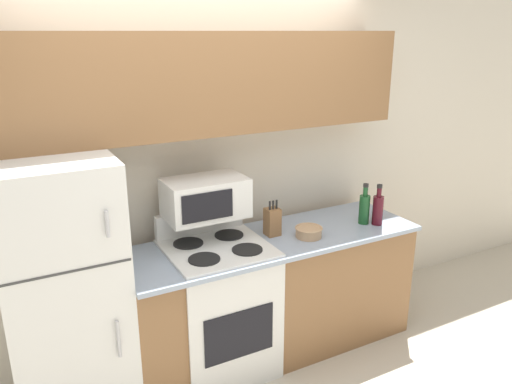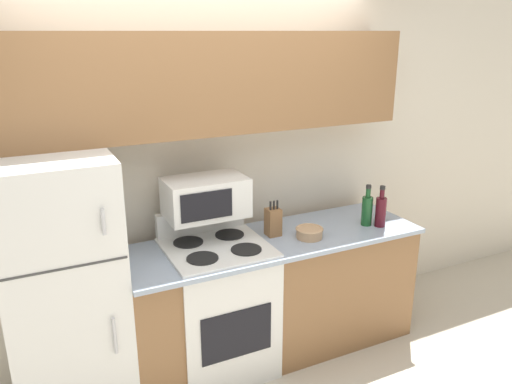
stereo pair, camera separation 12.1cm
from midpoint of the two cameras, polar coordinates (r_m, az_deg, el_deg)
wall_back at (r=3.52m, az=-4.82°, el=2.35°), size 8.00×0.05×2.55m
lower_cabinets at (r=3.60m, az=2.96°, el=-11.60°), size 2.06×0.65×0.88m
refrigerator at (r=3.13m, az=-20.02°, el=-10.31°), size 0.64×0.73×1.59m
upper_cabinets at (r=3.23m, az=-3.90°, el=12.31°), size 2.70×0.32×0.63m
stove at (r=3.42m, az=-3.31°, el=-12.87°), size 0.65×0.63×1.06m
microwave at (r=3.23m, az=-4.72°, el=-0.60°), size 0.52×0.33×0.26m
knife_block at (r=3.40m, az=2.99°, el=-3.42°), size 0.09×0.09×0.25m
bowl at (r=3.40m, az=7.14°, el=-4.62°), size 0.19×0.19×0.07m
bottle_soy_sauce at (r=3.81m, az=15.05°, el=-2.06°), size 0.05×0.05×0.18m
bottle_wine_green at (r=3.66m, az=13.51°, el=-1.95°), size 0.08×0.08×0.30m
bottle_wine_red at (r=3.66m, az=14.99°, el=-2.06°), size 0.08×0.08×0.30m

